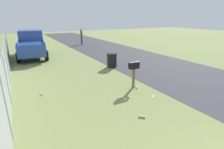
# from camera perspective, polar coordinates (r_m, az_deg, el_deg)

# --- Properties ---
(road_asphalt) EXTENTS (60.00, 5.81, 0.01)m
(road_asphalt) POSITION_cam_1_polar(r_m,az_deg,el_deg) (10.70, 22.69, -0.15)
(road_asphalt) COLOR #38383D
(road_asphalt) RESTS_ON ground
(mailbox) EXTENTS (0.22, 0.49, 1.23)m
(mailbox) POSITION_cam_1_polar(r_m,az_deg,el_deg) (7.93, 7.13, 2.39)
(mailbox) COLOR brown
(mailbox) RESTS_ON ground
(pickup_truck) EXTENTS (5.15, 2.55, 2.09)m
(pickup_truck) POSITION_cam_1_polar(r_m,az_deg,el_deg) (15.69, -24.65, 9.23)
(pickup_truck) COLOR #284793
(pickup_truck) RESTS_ON ground
(trash_bin) EXTENTS (0.65, 0.65, 0.92)m
(trash_bin) POSITION_cam_1_polar(r_m,az_deg,el_deg) (11.35, -0.05, 4.70)
(trash_bin) COLOR black
(trash_bin) RESTS_ON ground
(pedestrian) EXTENTS (0.39, 0.44, 1.78)m
(pedestrian) POSITION_cam_1_polar(r_m,az_deg,el_deg) (21.30, -9.90, 12.39)
(pedestrian) COLOR #2D3351
(pedestrian) RESTS_ON ground
(fence_section) EXTENTS (16.42, 0.07, 1.90)m
(fence_section) POSITION_cam_1_polar(r_m,az_deg,el_deg) (8.49, -31.09, 1.22)
(fence_section) COLOR #9EA3A8
(fence_section) RESTS_ON ground
(litter_cup_far_scatter) EXTENTS (0.12, 0.13, 0.08)m
(litter_cup_far_scatter) POSITION_cam_1_polar(r_m,az_deg,el_deg) (6.98, 4.36, -8.01)
(litter_cup_far_scatter) COLOR white
(litter_cup_far_scatter) RESTS_ON ground
(litter_bottle_by_mailbox) EXTENTS (0.23, 0.17, 0.07)m
(litter_bottle_by_mailbox) POSITION_cam_1_polar(r_m,az_deg,el_deg) (8.20, 8.00, -4.07)
(litter_bottle_by_mailbox) COLOR #B2D8BF
(litter_bottle_by_mailbox) RESTS_ON ground
(litter_bottle_midfield_b) EXTENTS (0.20, 0.21, 0.07)m
(litter_bottle_midfield_b) POSITION_cam_1_polar(r_m,az_deg,el_deg) (5.95, 9.68, -13.30)
(litter_bottle_midfield_b) COLOR #B2D8BF
(litter_bottle_midfield_b) RESTS_ON ground
(litter_cup_midfield_a) EXTENTS (0.13, 0.12, 0.08)m
(litter_cup_midfield_a) POSITION_cam_1_polar(r_m,az_deg,el_deg) (8.00, -21.87, -5.82)
(litter_cup_midfield_a) COLOR white
(litter_cup_midfield_a) RESTS_ON ground
(litter_wrapper_near_hydrant) EXTENTS (0.09, 0.12, 0.01)m
(litter_wrapper_near_hydrant) POSITION_cam_1_polar(r_m,az_deg,el_deg) (7.50, 13.13, -6.84)
(litter_wrapper_near_hydrant) COLOR silver
(litter_wrapper_near_hydrant) RESTS_ON ground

